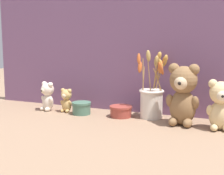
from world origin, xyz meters
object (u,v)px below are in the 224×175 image
Objects in this scene: flower_vase at (152,98)px; decorative_tin_tall at (81,108)px; teddy_bear_medium at (221,104)px; teddy_bear_large at (183,93)px; teddy_bear_tiny at (66,100)px; teddy_bear_small at (47,96)px; decorative_tin_short at (121,111)px.

flower_vase reaches higher than decorative_tin_tall.
flower_vase is (-0.32, 0.09, -0.01)m from teddy_bear_medium.
teddy_bear_large is at bearing -24.60° from flower_vase.
teddy_bear_tiny is 1.28× the size of decorative_tin_tall.
teddy_bear_small is at bearing 178.95° from teddy_bear_large.
teddy_bear_large reaches higher than decorative_tin_short.
decorative_tin_tall is at bearing 177.96° from teddy_bear_medium.
teddy_bear_tiny is (0.11, 0.01, -0.02)m from teddy_bear_small.
teddy_bear_large is 0.18m from flower_vase.
decorative_tin_tall is at bearing -7.15° from teddy_bear_tiny.
teddy_bear_small is (-0.70, 0.01, -0.06)m from teddy_bear_large.
decorative_tin_short is at bearing 2.47° from teddy_bear_tiny.
teddy_bear_medium is (0.16, -0.01, -0.03)m from teddy_bear_large.
decorative_tin_tall is 0.88× the size of decorative_tin_short.
teddy_bear_tiny is at bearing 172.85° from decorative_tin_tall.
teddy_bear_small is at bearing 178.79° from decorative_tin_tall.
teddy_bear_medium reaches higher than teddy_bear_small.
teddy_bear_medium is 1.96× the size of decorative_tin_short.
decorative_tin_short is (-0.14, -0.04, -0.07)m from flower_vase.
decorative_tin_tall is 0.20m from decorative_tin_short.
teddy_bear_large is 0.71m from teddy_bear_small.
teddy_bear_small reaches higher than decorative_tin_tall.
teddy_bear_medium is 0.76m from teddy_bear_tiny.
teddy_bear_medium reaches higher than decorative_tin_tall.
flower_vase reaches higher than teddy_bear_tiny.
teddy_bear_tiny is (-0.59, 0.02, -0.08)m from teddy_bear_large.
teddy_bear_medium is at bearing -1.85° from teddy_bear_small.
flower_vase is (0.43, 0.05, 0.03)m from teddy_bear_tiny.
teddy_bear_large is 1.28× the size of teddy_bear_medium.
teddy_bear_small is 1.24× the size of teddy_bear_tiny.
flower_vase is at bearing 164.59° from teddy_bear_medium.
flower_vase reaches higher than teddy_bear_large.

